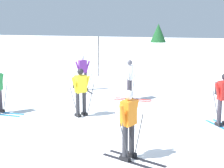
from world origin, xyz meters
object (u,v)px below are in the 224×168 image
at_px(skier_yellow, 80,90).
at_px(conifer_far_left, 158,39).
at_px(skier_purple, 83,72).
at_px(skier_orange, 128,121).
at_px(skier_red, 224,97).
at_px(skier_white, 130,79).
at_px(trail_marker_pole, 99,56).

bearing_deg(skier_yellow, conifer_far_left, 91.03).
bearing_deg(skier_purple, skier_yellow, -66.99).
height_order(skier_orange, skier_red, same).
bearing_deg(skier_red, skier_white, 146.84).
relative_size(skier_red, trail_marker_pole, 0.71).
bearing_deg(skier_yellow, skier_purple, 113.01).
bearing_deg(skier_orange, conifer_far_left, 98.95).
height_order(skier_orange, trail_marker_pole, trail_marker_pole).
distance_m(skier_purple, skier_red, 7.43).
relative_size(skier_yellow, conifer_far_left, 0.55).
relative_size(skier_yellow, skier_red, 1.00).
bearing_deg(skier_orange, skier_white, 105.50).
height_order(skier_purple, conifer_far_left, conifer_far_left).
relative_size(skier_white, skier_purple, 1.00).
xyz_separation_m(skier_white, trail_marker_pole, (-3.50, 5.36, 0.29)).
xyz_separation_m(skier_white, skier_orange, (1.64, -5.93, 0.04)).
bearing_deg(skier_purple, skier_white, -23.44).
bearing_deg(conifer_far_left, skier_yellow, -88.97).
height_order(skier_white, trail_marker_pole, trail_marker_pole).
relative_size(skier_orange, trail_marker_pole, 0.71).
distance_m(skier_red, conifer_far_left, 15.54).
relative_size(skier_white, skier_yellow, 1.00).
relative_size(skier_orange, conifer_far_left, 0.55).
distance_m(skier_white, conifer_far_left, 12.31).
bearing_deg(trail_marker_pole, skier_purple, -79.14).
height_order(skier_yellow, trail_marker_pole, trail_marker_pole).
bearing_deg(trail_marker_pole, conifer_far_left, 71.55).
bearing_deg(skier_orange, skier_purple, 121.44).
relative_size(skier_white, skier_red, 1.00).
bearing_deg(skier_orange, skier_red, 58.26).
distance_m(skier_white, skier_yellow, 3.11).
xyz_separation_m(skier_purple, skier_red, (6.48, -3.64, 0.04)).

